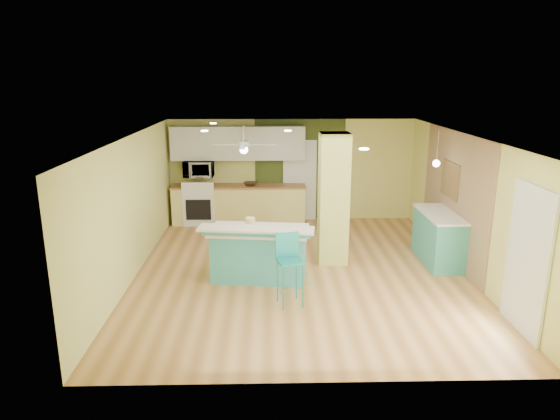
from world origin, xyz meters
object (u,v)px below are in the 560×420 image
object	(u,v)px
bar_stool	(289,257)
side_counter	(439,237)
fruit_bowl	(250,184)
canister	(250,222)
peninsula	(259,252)

from	to	relation	value
bar_stool	side_counter	world-z (taller)	bar_stool
fruit_bowl	canister	xyz separation A→B (m)	(0.10, -3.28, 0.00)
fruit_bowl	canister	size ratio (longest dim) A/B	1.91
side_counter	fruit_bowl	bearing A→B (deg)	143.31
peninsula	side_counter	bearing A→B (deg)	18.68
peninsula	canister	world-z (taller)	canister
bar_stool	fruit_bowl	size ratio (longest dim) A/B	3.47
peninsula	canister	size ratio (longest dim) A/B	11.55
side_counter	canister	size ratio (longest dim) A/B	8.89
side_counter	fruit_bowl	size ratio (longest dim) A/B	4.65
peninsula	fruit_bowl	distance (m)	3.52
peninsula	fruit_bowl	xyz separation A→B (m)	(-0.26, 3.48, 0.50)
side_counter	fruit_bowl	xyz separation A→B (m)	(-3.71, 2.77, 0.49)
peninsula	fruit_bowl	bearing A→B (deg)	101.32
peninsula	side_counter	xyz separation A→B (m)	(3.45, 0.71, 0.01)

